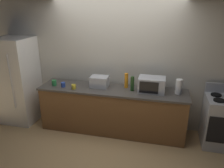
{
  "coord_description": "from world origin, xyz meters",
  "views": [
    {
      "loc": [
        0.9,
        -3.38,
        2.43
      ],
      "look_at": [
        0.0,
        0.4,
        1.0
      ],
      "focal_mm": 35.1,
      "sensor_mm": 36.0,
      "label": 1
    }
  ],
  "objects_px": {
    "bottle_dish_soap": "(126,81)",
    "bottle_wine": "(132,84)",
    "stove_range": "(221,121)",
    "refrigerator": "(18,81)",
    "mug_blue": "(63,85)",
    "mug_green": "(54,83)",
    "microwave": "(152,85)",
    "toaster_oven": "(99,82)",
    "paper_towel_roll": "(179,87)",
    "mug_yellow": "(74,87)"
  },
  "relations": [
    {
      "from": "refrigerator",
      "to": "mug_blue",
      "type": "bearing_deg",
      "value": -5.81
    },
    {
      "from": "toaster_oven",
      "to": "bottle_wine",
      "type": "xyz_separation_m",
      "value": [
        0.65,
        -0.05,
        0.03
      ]
    },
    {
      "from": "bottle_dish_soap",
      "to": "bottle_wine",
      "type": "bearing_deg",
      "value": -43.55
    },
    {
      "from": "toaster_oven",
      "to": "mug_green",
      "type": "distance_m",
      "value": 0.91
    },
    {
      "from": "toaster_oven",
      "to": "mug_green",
      "type": "height_order",
      "value": "toaster_oven"
    },
    {
      "from": "stove_range",
      "to": "bottle_dish_soap",
      "type": "distance_m",
      "value": 1.85
    },
    {
      "from": "paper_towel_roll",
      "to": "toaster_oven",
      "type": "bearing_deg",
      "value": 179.61
    },
    {
      "from": "mug_green",
      "to": "mug_yellow",
      "type": "bearing_deg",
      "value": -11.29
    },
    {
      "from": "toaster_oven",
      "to": "stove_range",
      "type": "bearing_deg",
      "value": -1.52
    },
    {
      "from": "stove_range",
      "to": "mug_yellow",
      "type": "height_order",
      "value": "stove_range"
    },
    {
      "from": "stove_range",
      "to": "mug_blue",
      "type": "height_order",
      "value": "stove_range"
    },
    {
      "from": "microwave",
      "to": "toaster_oven",
      "type": "relative_size",
      "value": 1.41
    },
    {
      "from": "microwave",
      "to": "toaster_oven",
      "type": "distance_m",
      "value": 1.0
    },
    {
      "from": "stove_range",
      "to": "bottle_dish_soap",
      "type": "xyz_separation_m",
      "value": [
        -1.75,
        0.14,
        0.58
      ]
    },
    {
      "from": "mug_blue",
      "to": "mug_yellow",
      "type": "distance_m",
      "value": 0.25
    },
    {
      "from": "bottle_dish_soap",
      "to": "mug_blue",
      "type": "bearing_deg",
      "value": -168.25
    },
    {
      "from": "mug_green",
      "to": "mug_yellow",
      "type": "height_order",
      "value": "mug_green"
    },
    {
      "from": "bottle_wine",
      "to": "mug_green",
      "type": "bearing_deg",
      "value": -176.67
    },
    {
      "from": "bottle_wine",
      "to": "mug_blue",
      "type": "relative_size",
      "value": 2.91
    },
    {
      "from": "bottle_dish_soap",
      "to": "bottle_wine",
      "type": "xyz_separation_m",
      "value": [
        0.14,
        -0.13,
        -0.01
      ]
    },
    {
      "from": "bottle_dish_soap",
      "to": "stove_range",
      "type": "bearing_deg",
      "value": -4.52
    },
    {
      "from": "mug_green",
      "to": "mug_yellow",
      "type": "xyz_separation_m",
      "value": [
        0.45,
        -0.09,
        -0.01
      ]
    },
    {
      "from": "stove_range",
      "to": "bottle_dish_soap",
      "type": "height_order",
      "value": "bottle_dish_soap"
    },
    {
      "from": "paper_towel_roll",
      "to": "stove_range",
      "type": "bearing_deg",
      "value": -3.67
    },
    {
      "from": "stove_range",
      "to": "paper_towel_roll",
      "type": "bearing_deg",
      "value": 176.33
    },
    {
      "from": "bottle_wine",
      "to": "mug_green",
      "type": "xyz_separation_m",
      "value": [
        -1.55,
        -0.09,
        -0.08
      ]
    },
    {
      "from": "stove_range",
      "to": "toaster_oven",
      "type": "xyz_separation_m",
      "value": [
        -2.27,
        0.06,
        0.54
      ]
    },
    {
      "from": "toaster_oven",
      "to": "mug_blue",
      "type": "distance_m",
      "value": 0.71
    },
    {
      "from": "stove_range",
      "to": "paper_towel_roll",
      "type": "relative_size",
      "value": 4.0
    },
    {
      "from": "microwave",
      "to": "paper_towel_roll",
      "type": "bearing_deg",
      "value": 0.26
    },
    {
      "from": "stove_range",
      "to": "bottle_wine",
      "type": "xyz_separation_m",
      "value": [
        -1.62,
        0.01,
        0.57
      ]
    },
    {
      "from": "refrigerator",
      "to": "mug_yellow",
      "type": "xyz_separation_m",
      "value": [
        1.34,
        -0.17,
        0.05
      ]
    },
    {
      "from": "bottle_wine",
      "to": "mug_yellow",
      "type": "bearing_deg",
      "value": -170.63
    },
    {
      "from": "toaster_oven",
      "to": "bottle_dish_soap",
      "type": "distance_m",
      "value": 0.52
    },
    {
      "from": "mug_blue",
      "to": "mug_yellow",
      "type": "bearing_deg",
      "value": -13.56
    },
    {
      "from": "paper_towel_roll",
      "to": "mug_green",
      "type": "relative_size",
      "value": 2.46
    },
    {
      "from": "paper_towel_roll",
      "to": "mug_yellow",
      "type": "bearing_deg",
      "value": -173.45
    },
    {
      "from": "bottle_dish_soap",
      "to": "mug_yellow",
      "type": "height_order",
      "value": "bottle_dish_soap"
    },
    {
      "from": "refrigerator",
      "to": "microwave",
      "type": "distance_m",
      "value": 2.79
    },
    {
      "from": "mug_green",
      "to": "stove_range",
      "type": "bearing_deg",
      "value": 1.46
    },
    {
      "from": "bottle_dish_soap",
      "to": "toaster_oven",
      "type": "bearing_deg",
      "value": -171.38
    },
    {
      "from": "refrigerator",
      "to": "microwave",
      "type": "height_order",
      "value": "refrigerator"
    },
    {
      "from": "paper_towel_roll",
      "to": "mug_blue",
      "type": "height_order",
      "value": "paper_towel_roll"
    },
    {
      "from": "refrigerator",
      "to": "mug_green",
      "type": "relative_size",
      "value": 16.41
    },
    {
      "from": "stove_range",
      "to": "toaster_oven",
      "type": "height_order",
      "value": "toaster_oven"
    },
    {
      "from": "refrigerator",
      "to": "microwave",
      "type": "relative_size",
      "value": 3.75
    },
    {
      "from": "mug_blue",
      "to": "stove_range",
      "type": "bearing_deg",
      "value": 2.17
    },
    {
      "from": "bottle_dish_soap",
      "to": "mug_green",
      "type": "xyz_separation_m",
      "value": [
        -1.41,
        -0.22,
        -0.09
      ]
    },
    {
      "from": "paper_towel_roll",
      "to": "mug_blue",
      "type": "xyz_separation_m",
      "value": [
        -2.17,
        -0.16,
        -0.09
      ]
    },
    {
      "from": "microwave",
      "to": "bottle_wine",
      "type": "distance_m",
      "value": 0.35
    }
  ]
}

